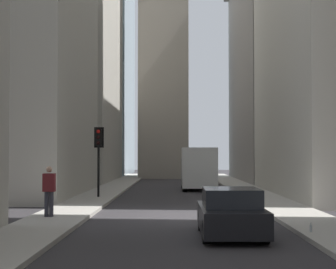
{
  "coord_description": "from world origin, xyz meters",
  "views": [
    {
      "loc": [
        -22.88,
        0.25,
        2.39
      ],
      "look_at": [
        17.24,
        0.68,
        3.79
      ],
      "focal_mm": 61.71,
      "sensor_mm": 36.0,
      "label": 1
    }
  ],
  "objects_px": {
    "pedestrian": "(49,189)",
    "delivery_truck": "(198,168)",
    "sedan_black": "(231,214)",
    "traffic_light_midblock": "(99,146)",
    "discarded_bottle": "(311,228)"
  },
  "relations": [
    {
      "from": "delivery_truck",
      "to": "sedan_black",
      "type": "bearing_deg",
      "value": 180.0
    },
    {
      "from": "pedestrian",
      "to": "delivery_truck",
      "type": "bearing_deg",
      "value": -18.36
    },
    {
      "from": "delivery_truck",
      "to": "sedan_black",
      "type": "height_order",
      "value": "delivery_truck"
    },
    {
      "from": "traffic_light_midblock",
      "to": "pedestrian",
      "type": "bearing_deg",
      "value": 177.07
    },
    {
      "from": "delivery_truck",
      "to": "sedan_black",
      "type": "distance_m",
      "value": 22.75
    },
    {
      "from": "delivery_truck",
      "to": "traffic_light_midblock",
      "type": "xyz_separation_m",
      "value": [
        -8.84,
        5.69,
        1.41
      ]
    },
    {
      "from": "pedestrian",
      "to": "discarded_bottle",
      "type": "distance_m",
      "value": 9.47
    },
    {
      "from": "traffic_light_midblock",
      "to": "discarded_bottle",
      "type": "bearing_deg",
      "value": -149.94
    },
    {
      "from": "delivery_truck",
      "to": "traffic_light_midblock",
      "type": "height_order",
      "value": "traffic_light_midblock"
    },
    {
      "from": "traffic_light_midblock",
      "to": "pedestrian",
      "type": "xyz_separation_m",
      "value": [
        -9.82,
        0.5,
        -1.73
      ]
    },
    {
      "from": "pedestrian",
      "to": "sedan_black",
      "type": "bearing_deg",
      "value": -123.38
    },
    {
      "from": "traffic_light_midblock",
      "to": "delivery_truck",
      "type": "bearing_deg",
      "value": -32.76
    },
    {
      "from": "sedan_black",
      "to": "pedestrian",
      "type": "xyz_separation_m",
      "value": [
        4.08,
        6.19,
        0.48
      ]
    },
    {
      "from": "delivery_truck",
      "to": "discarded_bottle",
      "type": "bearing_deg",
      "value": -174.14
    },
    {
      "from": "sedan_black",
      "to": "traffic_light_midblock",
      "type": "xyz_separation_m",
      "value": [
        13.9,
        5.69,
        2.21
      ]
    }
  ]
}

